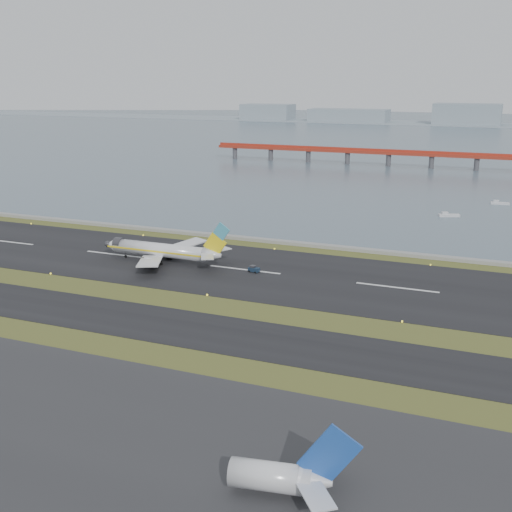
% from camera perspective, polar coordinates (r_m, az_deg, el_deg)
% --- Properties ---
extents(ground, '(1000.00, 1000.00, 0.00)m').
position_cam_1_polar(ground, '(143.71, -5.68, -4.46)').
color(ground, '#3D4C1B').
rests_on(ground, ground).
extents(apron_strip, '(1000.00, 50.00, 0.10)m').
position_cam_1_polar(apron_strip, '(102.76, -20.42, -13.99)').
color(apron_strip, '#2B2B2D').
rests_on(apron_strip, ground).
extents(taxiway_strip, '(1000.00, 18.00, 0.10)m').
position_cam_1_polar(taxiway_strip, '(133.91, -8.06, -6.05)').
color(taxiway_strip, black).
rests_on(taxiway_strip, ground).
extents(runway_strip, '(1000.00, 45.00, 0.10)m').
position_cam_1_polar(runway_strip, '(169.41, -0.99, -1.24)').
color(runway_strip, black).
rests_on(runway_strip, ground).
extents(seawall, '(1000.00, 2.50, 1.00)m').
position_cam_1_polar(seawall, '(196.24, 2.43, 1.24)').
color(seawall, gray).
rests_on(seawall, ground).
extents(bay_water, '(1400.00, 800.00, 1.30)m').
position_cam_1_polar(bay_water, '(584.75, 15.96, 10.19)').
color(bay_water, '#4C5D6C').
rests_on(bay_water, ground).
extents(red_pier, '(260.00, 5.00, 10.20)m').
position_cam_1_polar(red_pier, '(374.11, 15.37, 8.63)').
color(red_pier, '#A92E1D').
rests_on(red_pier, ground).
extents(far_shoreline, '(1400.00, 80.00, 60.50)m').
position_cam_1_polar(far_shoreline, '(742.14, 18.50, 11.49)').
color(far_shoreline, '#8A99A3').
rests_on(far_shoreline, ground).
extents(airliner, '(38.52, 32.89, 12.80)m').
position_cam_1_polar(airliner, '(176.95, -8.17, 0.49)').
color(airliner, white).
rests_on(airliner, ground).
extents(pushback_tug, '(3.11, 2.20, 1.81)m').
position_cam_1_polar(pushback_tug, '(167.08, -0.20, -1.18)').
color(pushback_tug, '#16283D').
rests_on(pushback_tug, ground).
extents(second_airliner_tail, '(15.96, 13.08, 9.86)m').
position_cam_1_polar(second_airliner_tail, '(81.43, 2.77, -18.99)').
color(second_airliner_tail, white).
rests_on(second_airliner_tail, ground).
extents(workboat_near, '(7.77, 4.74, 1.80)m').
position_cam_1_polar(workboat_near, '(244.90, 16.73, 3.50)').
color(workboat_near, silver).
rests_on(workboat_near, ground).
extents(workboat_far, '(7.21, 2.74, 1.71)m').
position_cam_1_polar(workboat_far, '(275.43, 20.82, 4.42)').
color(workboat_far, silver).
rests_on(workboat_far, ground).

